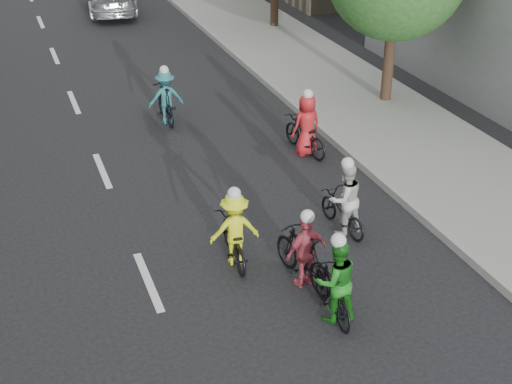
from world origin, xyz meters
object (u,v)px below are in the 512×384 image
cyclist_5 (166,100)px  cyclist_3 (344,205)px  cyclist_1 (306,131)px  cyclist_4 (304,255)px  cyclist_0 (234,234)px  cyclist_2 (334,286)px

cyclist_5 → cyclist_3: bearing=106.3°
cyclist_1 → cyclist_3: bearing=67.8°
cyclist_1 → cyclist_4: cyclist_1 is taller
cyclist_0 → cyclist_1: size_ratio=0.94×
cyclist_0 → cyclist_1: (3.34, 4.11, 0.01)m
cyclist_1 → cyclist_3: 3.93m
cyclist_2 → cyclist_5: size_ratio=0.96×
cyclist_0 → cyclist_2: (1.03, -2.27, 0.05)m
cyclist_0 → cyclist_2: cyclist_2 is taller
cyclist_4 → cyclist_5: size_ratio=1.04×
cyclist_2 → cyclist_4: size_ratio=0.92×
cyclist_1 → cyclist_2: 6.78m
cyclist_1 → cyclist_2: size_ratio=1.09×
cyclist_2 → cyclist_3: cyclist_3 is taller
cyclist_2 → cyclist_4: (-0.06, 1.12, -0.04)m
cyclist_3 → cyclist_0: bearing=-0.9°
cyclist_0 → cyclist_1: 5.30m
cyclist_0 → cyclist_5: cyclist_5 is taller
cyclist_1 → cyclist_4: (-2.37, -5.26, -0.00)m
cyclist_3 → cyclist_4: (-1.52, -1.43, -0.01)m
cyclist_2 → cyclist_5: bearing=-83.7°
cyclist_4 → cyclist_2: bearing=82.3°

